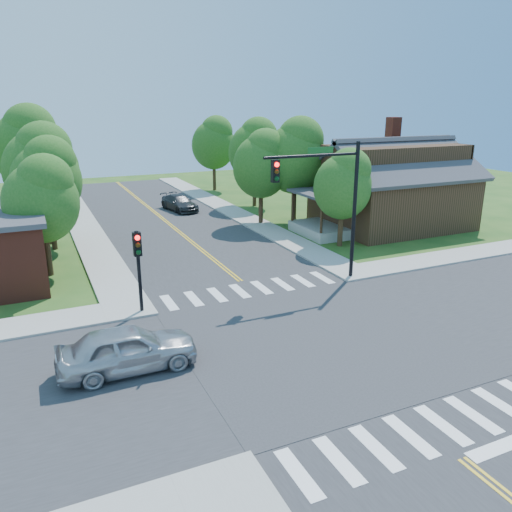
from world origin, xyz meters
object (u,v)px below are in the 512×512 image
car_silver (128,350)px  signal_pole_nw (138,257)px  signal_mast_ne (328,191)px  house_ne (392,182)px  car_dgrey (179,203)px

car_silver → signal_pole_nw: bearing=-17.2°
signal_mast_ne → house_ne: signal_mast_ne is taller
signal_mast_ne → car_silver: signal_mast_ne is taller
house_ne → car_dgrey: house_ne is taller
signal_mast_ne → signal_pole_nw: bearing=-179.9°
house_ne → car_silver: bearing=-148.8°
signal_mast_ne → car_dgrey: bearing=94.8°
signal_pole_nw → car_dgrey: size_ratio=0.79×
signal_mast_ne → signal_pole_nw: (-9.51, -0.01, -2.19)m
car_silver → car_dgrey: bearing=-19.8°
car_silver → signal_mast_ne: bearing=-66.3°
signal_pole_nw → car_dgrey: (7.77, 20.68, -2.00)m
signal_mast_ne → car_silver: (-11.01, -4.78, -4.03)m
signal_pole_nw → car_dgrey: 22.18m
signal_mast_ne → signal_pole_nw: signal_mast_ne is taller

